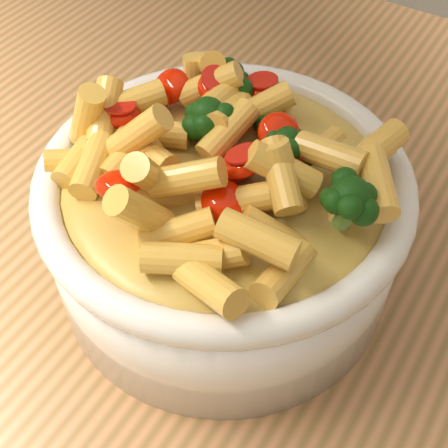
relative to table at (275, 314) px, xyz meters
The scene contains 3 objects.
table is the anchor object (origin of this frame).
serving_bowl 0.17m from the table, 119.02° to the right, with size 0.25×0.25×0.11m.
pasta_salad 0.23m from the table, 119.02° to the right, with size 0.20×0.20×0.04m.
Camera 1 is at (0.13, -0.29, 1.29)m, focal length 50.00 mm.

